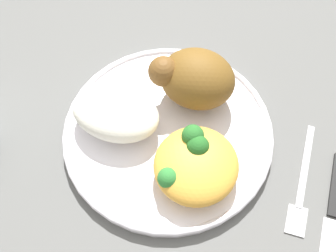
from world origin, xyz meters
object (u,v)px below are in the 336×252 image
rice_pile (116,113)px  fork (302,184)px  roasted_chicken (194,78)px  mac_cheese_with_broccoli (195,164)px  plate (168,133)px  knife (332,217)px

rice_pile → fork: rice_pile is taller
roasted_chicken → mac_cheese_with_broccoli: 0.11m
fork → plate: bearing=-4.1°
plate → fork: bearing=175.9°
plate → fork: 0.17m
plate → rice_pile: 0.07m
roasted_chicken → rice_pile: roasted_chicken is taller
roasted_chicken → rice_pile: 0.10m
rice_pile → roasted_chicken: bearing=-138.3°
roasted_chicken → knife: size_ratio=0.54×
knife → roasted_chicken: bearing=-27.5°
plate → roasted_chicken: size_ratio=2.49×
rice_pile → knife: rice_pile is taller
plate → roasted_chicken: 0.07m
rice_pile → mac_cheese_with_broccoli: (-0.11, 0.03, -0.00)m
rice_pile → fork: bearing=179.1°
rice_pile → knife: 0.27m
rice_pile → plate: bearing=-172.5°
roasted_chicken → mac_cheese_with_broccoli: roasted_chicken is taller
roasted_chicken → rice_pile: (0.08, 0.07, -0.01)m
mac_cheese_with_broccoli → fork: mac_cheese_with_broccoli is taller
rice_pile → mac_cheese_with_broccoli: 0.11m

